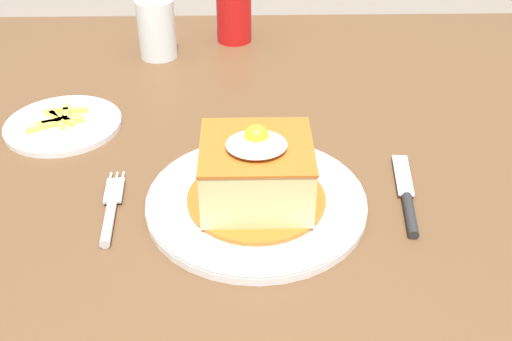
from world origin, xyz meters
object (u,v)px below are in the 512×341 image
object	(u,v)px
knife	(408,203)
side_plate_fries	(63,124)
fork	(110,212)
main_plate	(256,201)
drinking_glass	(157,33)
soda_can	(234,9)

from	to	relation	value
knife	side_plate_fries	world-z (taller)	side_plate_fries
fork	knife	bearing A→B (deg)	1.73
knife	side_plate_fries	bearing A→B (deg)	156.75
main_plate	side_plate_fries	xyz separation A→B (m)	(-0.28, 0.20, -0.00)
fork	side_plate_fries	world-z (taller)	side_plate_fries
fork	side_plate_fries	xyz separation A→B (m)	(-0.11, 0.21, -0.00)
side_plate_fries	drinking_glass	bearing A→B (deg)	66.09
side_plate_fries	knife	bearing A→B (deg)	-23.25
knife	main_plate	bearing A→B (deg)	178.88
drinking_glass	side_plate_fries	xyz separation A→B (m)	(-0.11, -0.26, -0.04)
fork	drinking_glass	xyz separation A→B (m)	(0.01, 0.47, 0.04)
main_plate	soda_can	world-z (taller)	soda_can
main_plate	soda_can	size ratio (longest dim) A/B	2.16
knife	soda_can	world-z (taller)	soda_can
side_plate_fries	soda_can	bearing A→B (deg)	52.48
fork	knife	distance (m)	0.36
main_plate	soda_can	distance (m)	0.53
side_plate_fries	main_plate	bearing A→B (deg)	-34.90
main_plate	knife	size ratio (longest dim) A/B	1.61
soda_can	fork	bearing A→B (deg)	-104.90
main_plate	knife	world-z (taller)	main_plate
knife	fork	bearing A→B (deg)	-178.27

